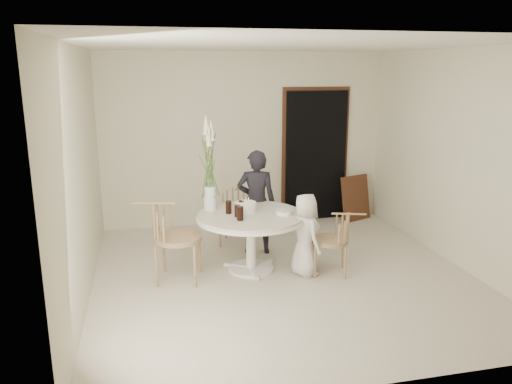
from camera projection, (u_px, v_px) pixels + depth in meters
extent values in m
plane|color=silver|center=(283.00, 275.00, 6.08)|extent=(4.50, 4.50, 0.00)
plane|color=silver|center=(287.00, 45.00, 5.42)|extent=(4.50, 4.50, 0.00)
plane|color=beige|center=(246.00, 140.00, 7.87)|extent=(4.50, 0.00, 4.50)
plane|color=beige|center=(370.00, 225.00, 3.62)|extent=(4.50, 0.00, 4.50)
plane|color=beige|center=(80.00, 176.00, 5.27)|extent=(0.00, 4.50, 4.50)
plane|color=beige|center=(458.00, 159.00, 6.23)|extent=(0.00, 4.50, 4.50)
cube|color=black|center=(316.00, 156.00, 8.14)|extent=(1.00, 0.10, 2.10)
cube|color=#532B1C|center=(315.00, 152.00, 8.16)|extent=(1.12, 0.03, 2.22)
cylinder|color=white|center=(251.00, 268.00, 6.23)|extent=(0.56, 0.56, 0.04)
cylinder|color=white|center=(251.00, 244.00, 6.15)|extent=(0.12, 0.12, 0.65)
cylinder|color=white|center=(251.00, 218.00, 6.07)|extent=(1.33, 1.33, 0.03)
cylinder|color=beige|center=(251.00, 216.00, 6.06)|extent=(1.30, 1.30, 0.04)
cube|color=#532B1C|center=(356.00, 198.00, 8.21)|extent=(0.58, 0.35, 0.74)
cylinder|color=#A38458|center=(220.00, 233.00, 6.99)|extent=(0.03, 0.03, 0.42)
cylinder|color=#A38458|center=(246.00, 234.00, 6.93)|extent=(0.03, 0.03, 0.42)
cylinder|color=#A38458|center=(226.00, 225.00, 7.34)|extent=(0.03, 0.03, 0.42)
cylinder|color=#A38458|center=(251.00, 226.00, 7.28)|extent=(0.03, 0.03, 0.42)
cylinder|color=#A38458|center=(235.00, 214.00, 7.08)|extent=(0.46, 0.46, 0.05)
cylinder|color=#A38458|center=(314.00, 252.00, 6.30)|extent=(0.03, 0.03, 0.40)
cylinder|color=#A38458|center=(315.00, 262.00, 5.95)|extent=(0.03, 0.03, 0.40)
cylinder|color=#A38458|center=(343.00, 252.00, 6.27)|extent=(0.03, 0.03, 0.40)
cylinder|color=#A38458|center=(345.00, 263.00, 5.92)|extent=(0.03, 0.03, 0.40)
cylinder|color=#A38458|center=(330.00, 240.00, 6.06)|extent=(0.45, 0.45, 0.04)
cylinder|color=#A38458|center=(195.00, 267.00, 5.69)|extent=(0.03, 0.03, 0.50)
cylinder|color=#A38458|center=(200.00, 253.00, 6.12)|extent=(0.03, 0.03, 0.50)
cylinder|color=#A38458|center=(156.00, 267.00, 5.70)|extent=(0.03, 0.03, 0.50)
cylinder|color=#A38458|center=(164.00, 253.00, 6.12)|extent=(0.03, 0.03, 0.50)
cylinder|color=#A38458|center=(178.00, 238.00, 5.84)|extent=(0.55, 0.55, 0.06)
imported|color=black|center=(256.00, 202.00, 6.67)|extent=(0.58, 0.45, 1.42)
imported|color=silver|center=(305.00, 235.00, 5.99)|extent=(0.43, 0.56, 1.01)
cylinder|color=white|center=(246.00, 207.00, 6.14)|extent=(0.26, 0.26, 0.12)
cylinder|color=beige|center=(246.00, 200.00, 6.12)|extent=(0.01, 0.01, 0.05)
cylinder|color=beige|center=(249.00, 199.00, 6.16)|extent=(0.01, 0.01, 0.05)
cylinder|color=beige|center=(242.00, 200.00, 6.13)|extent=(0.01, 0.01, 0.05)
cylinder|color=black|center=(240.00, 213.00, 5.79)|extent=(0.10, 0.10, 0.17)
cylinder|color=black|center=(237.00, 211.00, 5.93)|extent=(0.08, 0.08, 0.14)
cylinder|color=black|center=(229.00, 207.00, 6.06)|extent=(0.08, 0.08, 0.16)
cylinder|color=black|center=(241.00, 206.00, 6.15)|extent=(0.07, 0.07, 0.14)
cylinder|color=white|center=(284.00, 213.00, 6.04)|extent=(0.23, 0.23, 0.05)
cylinder|color=silver|center=(210.00, 198.00, 6.22)|extent=(0.16, 0.16, 0.30)
cylinder|color=#41642A|center=(211.00, 168.00, 6.15)|extent=(0.01, 0.01, 0.75)
cone|color=white|center=(211.00, 138.00, 6.06)|extent=(0.08, 0.08, 0.19)
cylinder|color=#41642A|center=(209.00, 165.00, 6.15)|extent=(0.01, 0.01, 0.81)
cone|color=white|center=(209.00, 132.00, 6.05)|extent=(0.08, 0.08, 0.19)
cylinder|color=#41642A|center=(207.00, 163.00, 6.13)|extent=(0.01, 0.01, 0.88)
cone|color=white|center=(206.00, 127.00, 6.02)|extent=(0.08, 0.08, 0.19)
cylinder|color=#41642A|center=(207.00, 161.00, 6.09)|extent=(0.01, 0.01, 0.94)
cone|color=white|center=(206.00, 122.00, 5.98)|extent=(0.08, 0.08, 0.19)
cylinder|color=#41642A|center=(208.00, 169.00, 6.10)|extent=(0.01, 0.01, 0.75)
cone|color=white|center=(208.00, 138.00, 6.01)|extent=(0.08, 0.08, 0.19)
cylinder|color=#41642A|center=(211.00, 166.00, 6.09)|extent=(0.01, 0.01, 0.81)
cone|color=white|center=(210.00, 133.00, 6.00)|extent=(0.08, 0.08, 0.19)
cylinder|color=#41642A|center=(212.00, 163.00, 6.11)|extent=(0.01, 0.01, 0.88)
cone|color=white|center=(211.00, 127.00, 6.00)|extent=(0.08, 0.08, 0.19)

